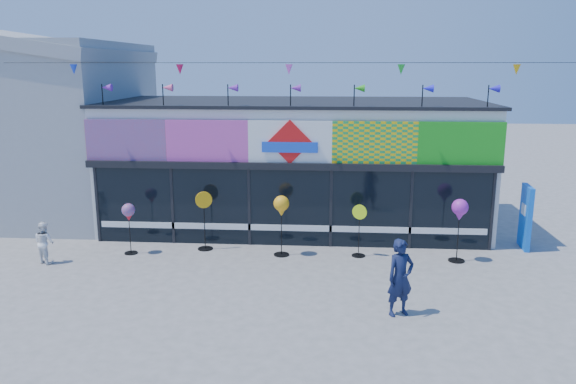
# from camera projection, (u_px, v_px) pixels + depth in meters

# --- Properties ---
(ground) EXTENTS (80.00, 80.00, 0.00)m
(ground) POSITION_uv_depth(u_px,v_px,m) (280.00, 290.00, 13.37)
(ground) COLOR slate
(ground) RESTS_ON ground
(kite_shop) EXTENTS (16.00, 5.70, 5.31)m
(kite_shop) POSITION_uv_depth(u_px,v_px,m) (295.00, 163.00, 18.69)
(kite_shop) COLOR silver
(kite_shop) RESTS_ON ground
(neighbour_building) EXTENTS (8.18, 7.20, 6.87)m
(neighbour_building) POSITION_uv_depth(u_px,v_px,m) (20.00, 123.00, 20.17)
(neighbour_building) COLOR #999B9E
(neighbour_building) RESTS_ON ground
(blue_sign) EXTENTS (0.22, 0.94, 1.86)m
(blue_sign) POSITION_uv_depth(u_px,v_px,m) (526.00, 217.00, 16.27)
(blue_sign) COLOR blue
(blue_sign) RESTS_ON ground
(spinner_0) EXTENTS (0.37, 0.37, 1.46)m
(spinner_0) POSITION_uv_depth(u_px,v_px,m) (129.00, 214.00, 15.71)
(spinner_0) COLOR black
(spinner_0) RESTS_ON ground
(spinner_1) EXTENTS (0.47, 0.44, 1.72)m
(spinner_1) POSITION_uv_depth(u_px,v_px,m) (204.00, 219.00, 16.14)
(spinner_1) COLOR black
(spinner_1) RESTS_ON ground
(spinner_2) EXTENTS (0.44, 0.44, 1.72)m
(spinner_2) POSITION_uv_depth(u_px,v_px,m) (281.00, 208.00, 15.52)
(spinner_2) COLOR black
(spinner_2) RESTS_ON ground
(spinner_3) EXTENTS (0.40, 0.38, 1.49)m
(spinner_3) POSITION_uv_depth(u_px,v_px,m) (359.00, 229.00, 15.58)
(spinner_3) COLOR black
(spinner_3) RESTS_ON ground
(spinner_4) EXTENTS (0.44, 0.44, 1.75)m
(spinner_4) POSITION_uv_depth(u_px,v_px,m) (460.00, 212.00, 15.04)
(spinner_4) COLOR black
(spinner_4) RESTS_ON ground
(adult_man) EXTENTS (0.73, 0.63, 1.68)m
(adult_man) POSITION_uv_depth(u_px,v_px,m) (400.00, 278.00, 11.89)
(adult_man) COLOR #141C3E
(adult_man) RESTS_ON ground
(child) EXTENTS (0.64, 0.54, 1.15)m
(child) POSITION_uv_depth(u_px,v_px,m) (44.00, 242.00, 15.11)
(child) COLOR white
(child) RESTS_ON ground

